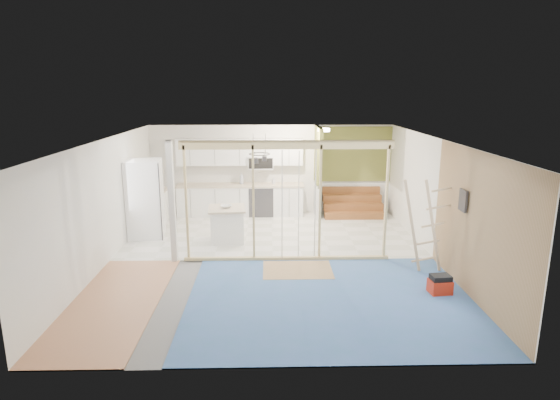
{
  "coord_description": "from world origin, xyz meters",
  "views": [
    {
      "loc": [
        -0.07,
        -9.51,
        3.62
      ],
      "look_at": [
        0.17,
        0.6,
        1.2
      ],
      "focal_mm": 30.0,
      "sensor_mm": 36.0,
      "label": 1
    }
  ],
  "objects_px": {
    "fridge": "(145,199)",
    "ladder": "(425,226)",
    "island": "(227,225)",
    "toolbox": "(440,285)"
  },
  "relations": [
    {
      "from": "fridge",
      "to": "toolbox",
      "type": "distance_m",
      "value": 7.09
    },
    {
      "from": "fridge",
      "to": "ladder",
      "type": "distance_m",
      "value": 6.6
    },
    {
      "from": "toolbox",
      "to": "ladder",
      "type": "height_order",
      "value": "ladder"
    },
    {
      "from": "ladder",
      "to": "toolbox",
      "type": "bearing_deg",
      "value": -87.94
    },
    {
      "from": "island",
      "to": "toolbox",
      "type": "height_order",
      "value": "island"
    },
    {
      "from": "fridge",
      "to": "ladder",
      "type": "bearing_deg",
      "value": -28.76
    },
    {
      "from": "fridge",
      "to": "ladder",
      "type": "relative_size",
      "value": 1.03
    },
    {
      "from": "toolbox",
      "to": "ladder",
      "type": "bearing_deg",
      "value": 82.21
    },
    {
      "from": "island",
      "to": "ladder",
      "type": "relative_size",
      "value": 0.5
    },
    {
      "from": "island",
      "to": "ladder",
      "type": "bearing_deg",
      "value": -31.72
    }
  ]
}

